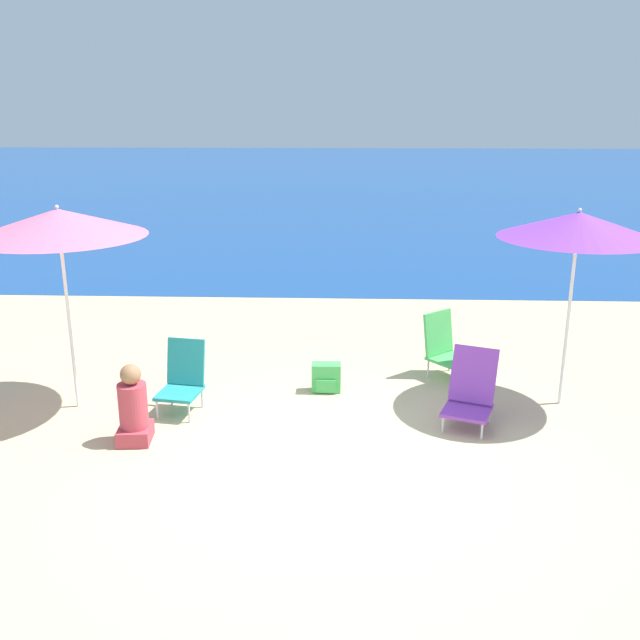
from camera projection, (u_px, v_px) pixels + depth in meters
name	position (u px, v px, depth m)	size (l,w,h in m)	color
ground_plane	(327.00, 462.00, 6.75)	(60.00, 60.00, 0.00)	#D1BA89
sea_water	(344.00, 178.00, 31.40)	(60.00, 40.00, 0.01)	#19478C
beach_umbrella_pink	(58.00, 223.00, 7.37)	(1.81, 1.81, 2.25)	white
beach_umbrella_purple	(578.00, 225.00, 7.47)	(1.68, 1.68, 2.21)	white
beach_chair_green	(445.00, 346.00, 8.74)	(0.71, 0.72, 0.80)	silver
beach_chair_teal	(183.00, 377.00, 7.80)	(0.50, 0.60, 0.78)	silver
beach_chair_purple	(471.00, 391.00, 7.46)	(0.65, 0.73, 0.80)	silver
person_seated_far	(133.00, 410.00, 7.07)	(0.35, 0.40, 0.82)	#BF3F4C
backpack_green	(326.00, 378.00, 8.35)	(0.34, 0.22, 0.34)	#47B756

